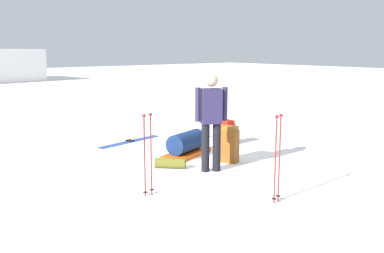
# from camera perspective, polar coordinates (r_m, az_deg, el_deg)

# --- Properties ---
(ground_plane) EXTENTS (80.00, 80.00, 0.00)m
(ground_plane) POSITION_cam_1_polar(r_m,az_deg,el_deg) (8.29, 0.00, -4.77)
(ground_plane) COLOR white
(skier_standing) EXTENTS (0.52, 0.35, 1.70)m
(skier_standing) POSITION_cam_1_polar(r_m,az_deg,el_deg) (7.59, 2.50, 1.20)
(skier_standing) COLOR black
(skier_standing) RESTS_ON ground_plane
(ski_pair_near) EXTENTS (1.76, 0.53, 0.05)m
(ski_pair_near) POSITION_cam_1_polar(r_m,az_deg,el_deg) (10.22, -8.02, -1.93)
(ski_pair_near) COLOR #2E52AB
(ski_pair_near) RESTS_ON ground_plane
(backpack_large_dark) EXTENTS (0.26, 0.33, 0.55)m
(backpack_large_dark) POSITION_cam_1_polar(r_m,az_deg,el_deg) (9.86, 4.54, -0.79)
(backpack_large_dark) COLOR maroon
(backpack_large_dark) RESTS_ON ground_plane
(backpack_bright) EXTENTS (0.35, 0.44, 0.69)m
(backpack_bright) POSITION_cam_1_polar(r_m,az_deg,el_deg) (8.34, 4.66, -2.31)
(backpack_bright) COLOR brown
(backpack_bright) RESTS_ON ground_plane
(ski_poles_planted_near) EXTENTS (0.20, 0.11, 1.24)m
(ski_poles_planted_near) POSITION_cam_1_polar(r_m,az_deg,el_deg) (6.22, 10.99, -3.46)
(ski_poles_planted_near) COLOR maroon
(ski_poles_planted_near) RESTS_ON ground_plane
(ski_poles_planted_far) EXTENTS (0.21, 0.11, 1.21)m
(ski_poles_planted_far) POSITION_cam_1_polar(r_m,az_deg,el_deg) (6.41, -5.73, -3.04)
(ski_poles_planted_far) COLOR maroon
(ski_poles_planted_far) RESTS_ON ground_plane
(gear_sled) EXTENTS (1.31, 0.84, 0.49)m
(gear_sled) POSITION_cam_1_polar(r_m,az_deg,el_deg) (8.78, -0.75, -2.41)
(gear_sled) COLOR #DD520C
(gear_sled) RESTS_ON ground_plane
(sleeping_mat_rolled) EXTENTS (0.51, 0.52, 0.18)m
(sleeping_mat_rolled) POSITION_cam_1_polar(r_m,az_deg,el_deg) (7.95, -2.83, -4.76)
(sleeping_mat_rolled) COLOR brown
(sleeping_mat_rolled) RESTS_ON ground_plane
(thermos_bottle) EXTENTS (0.07, 0.07, 0.26)m
(thermos_bottle) POSITION_cam_1_polar(r_m,az_deg,el_deg) (10.66, 1.94, -0.69)
(thermos_bottle) COLOR black
(thermos_bottle) RESTS_ON ground_plane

